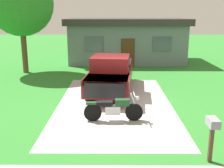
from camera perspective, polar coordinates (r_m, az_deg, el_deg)
ground_plane at (r=12.29m, az=0.55°, el=-4.15°), size 80.00×80.00×0.00m
driveway_pad at (r=12.29m, az=0.55°, el=-4.14°), size 4.99×8.96×0.01m
motorcycle at (r=10.29m, az=0.39°, el=-5.15°), size 2.21×0.70×1.09m
pickup_truck at (r=14.10m, az=-0.09°, el=2.33°), size 2.51×5.78×1.90m
mailbox at (r=7.83m, az=20.14°, el=-8.66°), size 0.26×0.48×1.26m
shade_tree at (r=19.26m, az=-18.46°, el=15.58°), size 4.20×4.20×6.63m
neighbor_house at (r=23.04m, az=3.03°, el=9.20°), size 9.60×5.60×3.50m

